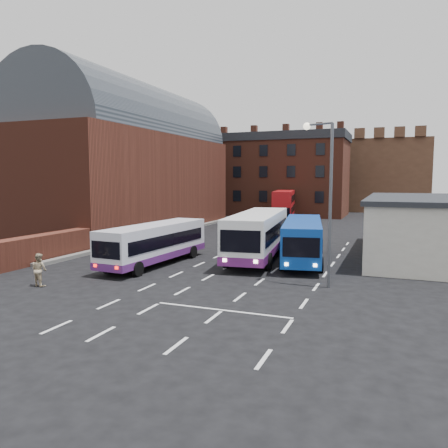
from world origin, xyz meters
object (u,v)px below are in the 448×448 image
(bus_white_inbound, at_px, (258,232))
(bus_white_outbound, at_px, (155,241))
(bus_red_double, at_px, (284,206))
(street_lamp, at_px, (326,188))
(pedestrian_beige, at_px, (39,270))
(bus_blue, at_px, (303,237))

(bus_white_inbound, bearing_deg, bus_white_outbound, 32.01)
(bus_red_double, bearing_deg, street_lamp, 97.09)
(bus_white_inbound, bearing_deg, pedestrian_beige, 47.94)
(street_lamp, relative_size, pedestrian_beige, 4.88)
(bus_white_outbound, bearing_deg, pedestrian_beige, -106.88)
(bus_white_inbound, relative_size, pedestrian_beige, 6.90)
(bus_blue, height_order, street_lamp, street_lamp)
(street_lamp, bearing_deg, bus_blue, 109.99)
(bus_white_outbound, xyz_separation_m, bus_blue, (8.66, 4.38, 0.09))
(bus_red_double, bearing_deg, bus_blue, 96.31)
(bus_white_outbound, height_order, street_lamp, street_lamp)
(bus_white_inbound, bearing_deg, bus_blue, 171.65)
(bus_blue, bearing_deg, bus_white_inbound, -11.52)
(bus_white_outbound, distance_m, pedestrian_beige, 7.65)
(bus_white_inbound, relative_size, bus_blue, 1.14)
(bus_red_double, bearing_deg, pedestrian_beige, 74.23)
(bus_blue, xyz_separation_m, pedestrian_beige, (-11.31, -11.52, -0.77))
(bus_white_outbound, height_order, bus_white_inbound, bus_white_inbound)
(bus_white_outbound, distance_m, street_lamp, 11.71)
(bus_white_outbound, height_order, bus_blue, bus_blue)
(pedestrian_beige, bearing_deg, bus_red_double, -87.61)
(bus_blue, xyz_separation_m, street_lamp, (2.33, -6.40, 3.41))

